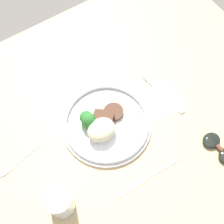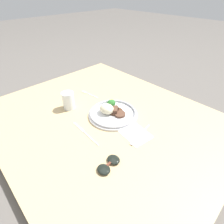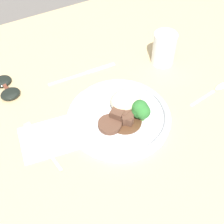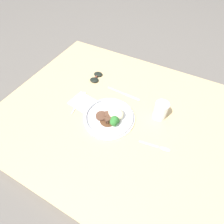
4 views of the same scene
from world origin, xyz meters
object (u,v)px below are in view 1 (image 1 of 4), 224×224
(fork, at_px, (167,98))
(spoon, at_px, (11,167))
(plate, at_px, (104,123))
(juice_glass, at_px, (61,203))
(knife, at_px, (147,178))
(sunglasses, at_px, (219,148))

(fork, xyz_separation_m, spoon, (0.51, -0.07, -0.00))
(plate, bearing_deg, spoon, -7.33)
(plate, relative_size, juice_glass, 2.68)
(plate, relative_size, fork, 1.56)
(knife, relative_size, spoon, 1.42)
(plate, distance_m, sunglasses, 0.34)
(knife, xyz_separation_m, sunglasses, (-0.22, 0.05, 0.01))
(fork, relative_size, spoon, 1.16)
(knife, height_order, sunglasses, sunglasses)
(spoon, relative_size, sunglasses, 1.30)
(fork, relative_size, sunglasses, 1.51)
(knife, distance_m, sunglasses, 0.23)
(plate, bearing_deg, fork, 171.95)
(plate, xyz_separation_m, knife, (-0.01, 0.20, -0.02))
(juice_glass, relative_size, sunglasses, 0.88)
(fork, distance_m, sunglasses, 0.22)
(plate, relative_size, spoon, 1.81)
(juice_glass, distance_m, fork, 0.45)
(fork, xyz_separation_m, knife, (0.20, 0.17, -0.00))
(juice_glass, distance_m, spoon, 0.19)
(knife, relative_size, sunglasses, 1.85)
(knife, xyz_separation_m, spoon, (0.30, -0.24, 0.00))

